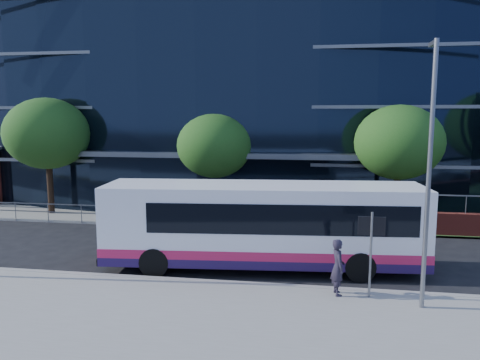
% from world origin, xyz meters
% --- Properties ---
extents(ground, '(200.00, 200.00, 0.00)m').
position_xyz_m(ground, '(0.00, 0.00, 0.00)').
color(ground, black).
rests_on(ground, ground).
extents(pavement_near, '(80.00, 8.00, 0.15)m').
position_xyz_m(pavement_near, '(0.00, -5.00, 0.07)').
color(pavement_near, gray).
rests_on(pavement_near, ground).
extents(kerb, '(80.00, 0.25, 0.16)m').
position_xyz_m(kerb, '(0.00, -1.00, 0.08)').
color(kerb, gray).
rests_on(kerb, ground).
extents(yellow_line_outer, '(80.00, 0.08, 0.01)m').
position_xyz_m(yellow_line_outer, '(0.00, -0.80, 0.01)').
color(yellow_line_outer, gold).
rests_on(yellow_line_outer, ground).
extents(yellow_line_inner, '(80.00, 0.08, 0.01)m').
position_xyz_m(yellow_line_inner, '(0.00, -0.65, 0.01)').
color(yellow_line_inner, gold).
rests_on(yellow_line_inner, ground).
extents(far_forecourt, '(50.00, 8.00, 0.10)m').
position_xyz_m(far_forecourt, '(-6.00, 11.00, 0.05)').
color(far_forecourt, gray).
rests_on(far_forecourt, ground).
extents(glass_office, '(44.00, 23.10, 16.00)m').
position_xyz_m(glass_office, '(-4.00, 20.85, 8.00)').
color(glass_office, black).
rests_on(glass_office, ground).
extents(guard_railings, '(24.00, 0.05, 1.10)m').
position_xyz_m(guard_railings, '(-8.00, 7.00, 0.82)').
color(guard_railings, slate).
rests_on(guard_railings, ground).
extents(street_sign, '(0.85, 0.09, 2.80)m').
position_xyz_m(street_sign, '(4.50, -1.59, 2.15)').
color(street_sign, slate).
rests_on(street_sign, pavement_near).
extents(tree_far_a, '(4.95, 4.95, 6.98)m').
position_xyz_m(tree_far_a, '(-13.00, 9.00, 4.86)').
color(tree_far_a, black).
rests_on(tree_far_a, ground).
extents(tree_far_b, '(4.29, 4.29, 6.05)m').
position_xyz_m(tree_far_b, '(-3.00, 9.50, 4.21)').
color(tree_far_b, black).
rests_on(tree_far_b, ground).
extents(tree_far_c, '(4.62, 4.62, 6.51)m').
position_xyz_m(tree_far_c, '(7.00, 9.00, 4.54)').
color(tree_far_c, black).
rests_on(tree_far_c, ground).
extents(streetlight_east, '(0.15, 0.77, 8.00)m').
position_xyz_m(streetlight_east, '(6.00, -2.17, 4.44)').
color(streetlight_east, slate).
rests_on(streetlight_east, pavement_near).
extents(city_bus, '(12.49, 3.90, 3.33)m').
position_xyz_m(city_bus, '(0.83, 1.12, 1.76)').
color(city_bus, white).
rests_on(city_bus, ground).
extents(pedestrian, '(0.59, 0.76, 1.86)m').
position_xyz_m(pedestrian, '(3.49, -1.55, 1.08)').
color(pedestrian, '#231E2D').
rests_on(pedestrian, pavement_near).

